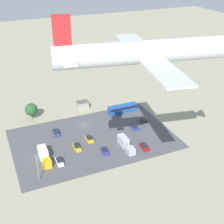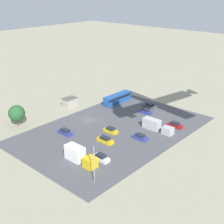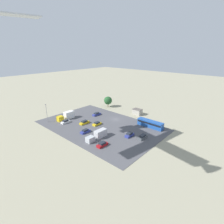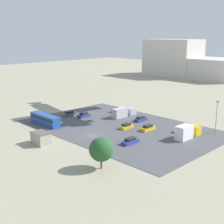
{
  "view_description": "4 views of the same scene",
  "coord_description": "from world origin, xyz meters",
  "views": [
    {
      "loc": [
        30.12,
        95.3,
        58.06
      ],
      "look_at": [
        1.29,
        29.05,
        19.79
      ],
      "focal_mm": 50.0,
      "sensor_mm": 36.0,
      "label": 1
    },
    {
      "loc": [
        59.64,
        62.98,
        38.1
      ],
      "look_at": [
        2.81,
        12.1,
        6.87
      ],
      "focal_mm": 50.0,
      "sensor_mm": 36.0,
      "label": 2
    },
    {
      "loc": [
        -52.0,
        60.26,
        32.22
      ],
      "look_at": [
        -5.01,
        7.94,
        7.18
      ],
      "focal_mm": 28.0,
      "sensor_mm": 36.0,
      "label": 3
    },
    {
      "loc": [
        58.42,
        -50.64,
        25.62
      ],
      "look_at": [
        -2.7,
        9.38,
        4.21
      ],
      "focal_mm": 50.0,
      "sensor_mm": 36.0,
      "label": 4
    }
  ],
  "objects": [
    {
      "name": "bus",
      "position": [
        -17.37,
        -3.47,
        1.72
      ],
      "size": [
        11.82,
        2.64,
        3.04
      ],
      "rotation": [
        0.0,
        0.0,
        1.57
      ],
      "color": "#1E4C9E",
      "rests_on": "ground"
    },
    {
      "name": "parked_truck_1",
      "position": [
        18.11,
        15.62,
        1.68
      ],
      "size": [
        2.56,
        8.76,
        3.49
      ],
      "color": "gold",
      "rests_on": "ground"
    },
    {
      "name": "parked_car_3",
      "position": [
        -20.75,
        7.78,
        0.73
      ],
      "size": [
        1.77,
        4.76,
        1.56
      ],
      "rotation": [
        0.0,
        0.0,
        3.14
      ],
      "color": "#4C5156",
      "rests_on": "ground"
    },
    {
      "name": "tree_near_shed",
      "position": [
        16.45,
        -12.37,
        3.93
      ],
      "size": [
        4.78,
        4.78,
        6.33
      ],
      "color": "brown",
      "rests_on": "ground"
    },
    {
      "name": "parked_car_4",
      "position": [
        7.07,
        13.53,
        0.71
      ],
      "size": [
        1.8,
        4.71,
        1.51
      ],
      "rotation": [
        0.0,
        0.0,
        3.14
      ],
      "color": "gold",
      "rests_on": "ground"
    },
    {
      "name": "ground_plane",
      "position": [
        0.0,
        0.0,
        0.0
      ],
      "size": [
        400.0,
        400.0,
        0.0
      ],
      "primitive_type": "plane",
      "color": "gray"
    },
    {
      "name": "parked_car_7",
      "position": [
        -0.4,
        19.26,
        0.67
      ],
      "size": [
        1.78,
        4.26,
        1.42
      ],
      "rotation": [
        0.0,
        0.0,
        3.14
      ],
      "color": "navy",
      "rests_on": "ground"
    },
    {
      "name": "shed_building",
      "position": [
        -4.04,
        -13.16,
        1.49
      ],
      "size": [
        4.7,
        3.41,
        2.96
      ],
      "color": "#9E998E",
      "rests_on": "ground"
    },
    {
      "name": "parked_car_6",
      "position": [
        1.73,
        10.62,
        0.67
      ],
      "size": [
        1.85,
        4.2,
        1.41
      ],
      "rotation": [
        0.0,
        0.0,
        3.14
      ],
      "color": "gold",
      "rests_on": "ground"
    },
    {
      "name": "light_pole_lot_centre",
      "position": [
        21.46,
        23.91,
        4.89
      ],
      "size": [
        0.9,
        0.28,
        8.75
      ],
      "color": "gray",
      "rests_on": "ground"
    },
    {
      "name": "parked_car_5",
      "position": [
        -13.18,
        22.18,
        0.71
      ],
      "size": [
        1.83,
        4.25,
        1.5
      ],
      "color": "maroon",
      "rests_on": "ground"
    },
    {
      "name": "parked_car_0",
      "position": [
        -15.92,
        9.76,
        0.74
      ],
      "size": [
        1.8,
        4.11,
        1.58
      ],
      "rotation": [
        0.0,
        0.0,
        3.14
      ],
      "color": "navy",
      "rests_on": "ground"
    },
    {
      "name": "parking_lot_surface",
      "position": [
        0.0,
        10.2,
        0.04
      ],
      "size": [
        54.06,
        35.21,
        0.08
      ],
      "color": "#4C4C51",
      "rests_on": "ground"
    },
    {
      "name": "airplane",
      "position": [
        0.99,
        48.21,
        41.45
      ],
      "size": [
        37.62,
        30.88,
        9.3
      ],
      "rotation": [
        0.0,
        0.0,
        1.39
      ],
      "color": "silver"
    },
    {
      "name": "parked_car_2",
      "position": [
        14.27,
        18.91,
        0.7
      ],
      "size": [
        1.83,
        4.3,
        1.48
      ],
      "rotation": [
        0.0,
        0.0,
        3.14
      ],
      "color": "silver",
      "rests_on": "ground"
    },
    {
      "name": "parked_car_1",
      "position": [
        10.95,
        2.18,
        0.69
      ],
      "size": [
        1.75,
        4.74,
        1.46
      ],
      "rotation": [
        0.0,
        0.0,
        3.14
      ],
      "color": "navy",
      "rests_on": "ground"
    },
    {
      "name": "parked_truck_0",
      "position": [
        -7.77,
        19.24,
        1.44
      ],
      "size": [
        2.32,
        9.32,
        2.96
      ],
      "color": "#ADB2B7",
      "rests_on": "ground"
    }
  ]
}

